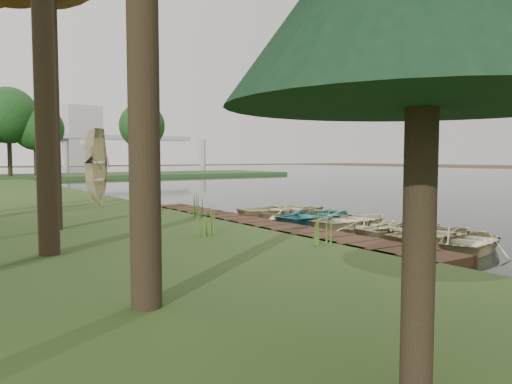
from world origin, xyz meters
TOP-DOWN VIEW (x-y plane):
  - ground at (0.00, 0.00)m, footprint 300.00×300.00m
  - water at (30.00, 20.00)m, footprint 130.00×200.00m
  - boardwalk at (-1.60, 0.00)m, footprint 1.60×16.00m
  - peninsula at (8.00, 50.00)m, footprint 50.00×14.00m
  - far_trees at (4.67, 50.00)m, footprint 45.60×5.60m
  - bridge at (12.31, 120.00)m, footprint 95.90×4.00m
  - building_a at (30.00, 140.00)m, footprint 10.00×8.00m
  - rowboat_0 at (1.08, -6.68)m, footprint 3.79×3.25m
  - rowboat_1 at (1.00, -5.56)m, footprint 3.45×2.47m
  - rowboat_2 at (1.19, -4.27)m, footprint 3.58×2.69m
  - rowboat_3 at (1.00, -3.22)m, footprint 3.56×3.02m
  - rowboat_4 at (1.28, -1.94)m, footprint 4.03×3.13m
  - rowboat_5 at (1.01, -0.37)m, footprint 4.13×3.23m
  - rowboat_6 at (1.21, 1.08)m, footprint 4.08×3.53m
  - rowboat_7 at (1.12, 1.97)m, footprint 4.38×3.48m
  - stored_rowboat at (-4.70, 8.63)m, footprint 4.48×4.34m
  - reeds_0 at (-2.82, -4.89)m, footprint 0.60×0.60m
  - reeds_1 at (-4.65, -1.65)m, footprint 0.60×0.60m
  - reeds_2 at (-2.60, 2.62)m, footprint 0.60×0.60m
  - reeds_3 at (-2.60, 6.60)m, footprint 0.60×0.60m

SIDE VIEW (x-z plane):
  - ground at x=0.00m, z-range 0.00..0.00m
  - water at x=30.00m, z-range 0.00..0.05m
  - boardwalk at x=-1.60m, z-range 0.00..0.30m
  - peninsula at x=8.00m, z-range 0.00..0.45m
  - rowboat_3 at x=1.00m, z-range 0.05..0.68m
  - rowboat_0 at x=1.08m, z-range 0.05..0.71m
  - rowboat_2 at x=1.19m, z-range 0.05..0.75m
  - rowboat_6 at x=1.21m, z-range 0.05..0.76m
  - rowboat_1 at x=1.00m, z-range 0.05..0.76m
  - rowboat_4 at x=1.28m, z-range 0.05..0.82m
  - rowboat_5 at x=1.01m, z-range 0.05..0.83m
  - rowboat_7 at x=1.12m, z-range 0.05..0.87m
  - stored_rowboat at x=-4.70m, z-range 0.30..1.06m
  - reeds_0 at x=-2.82m, z-range 0.30..1.16m
  - reeds_3 at x=-2.60m, z-range 0.30..1.19m
  - reeds_2 at x=-2.60m, z-range 0.30..1.21m
  - reeds_1 at x=-4.65m, z-range 0.30..1.27m
  - far_trees at x=4.67m, z-range 2.03..10.83m
  - bridge at x=12.31m, z-range 2.78..11.38m
  - building_a at x=30.00m, z-range 0.00..18.00m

